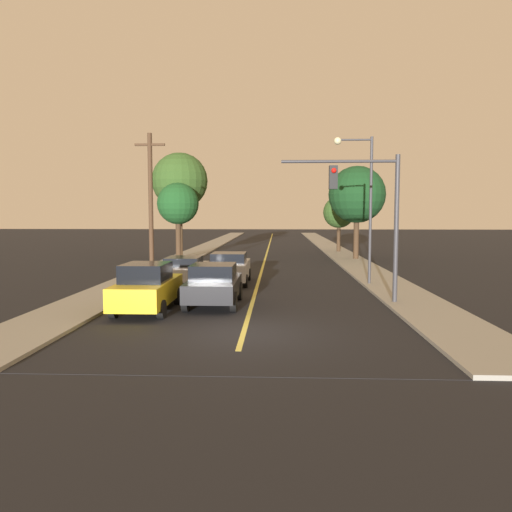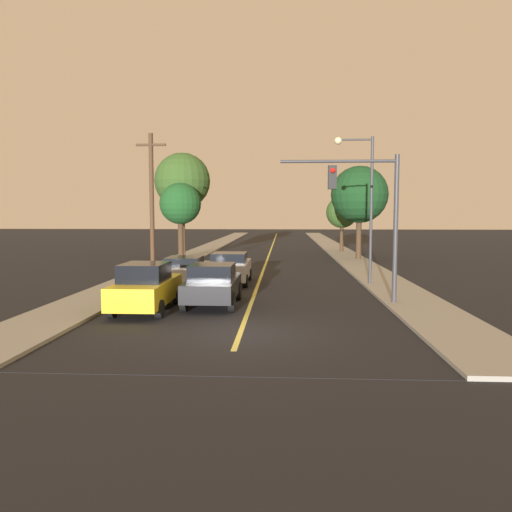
# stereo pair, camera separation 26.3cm
# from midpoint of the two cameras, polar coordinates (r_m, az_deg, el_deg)

# --- Properties ---
(ground_plane) EXTENTS (200.00, 200.00, 0.00)m
(ground_plane) POSITION_cam_midpoint_polar(r_m,az_deg,el_deg) (15.01, -1.94, -8.81)
(ground_plane) COLOR black
(road_surface) EXTENTS (10.37, 80.00, 0.01)m
(road_surface) POSITION_cam_midpoint_polar(r_m,az_deg,el_deg) (50.68, 1.24, 0.84)
(road_surface) COLOR black
(road_surface) RESTS_ON ground
(sidewalk_left) EXTENTS (2.50, 80.00, 0.12)m
(sidewalk_left) POSITION_cam_midpoint_polar(r_m,az_deg,el_deg) (51.23, -5.97, 0.92)
(sidewalk_left) COLOR gray
(sidewalk_left) RESTS_ON ground
(sidewalk_right) EXTENTS (2.50, 80.00, 0.12)m
(sidewalk_right) POSITION_cam_midpoint_polar(r_m,az_deg,el_deg) (50.94, 8.50, 0.87)
(sidewalk_right) COLOR gray
(sidewalk_right) RESTS_ON ground
(car_near_lane_front) EXTENTS (1.97, 4.16, 1.63)m
(car_near_lane_front) POSITION_cam_midpoint_polar(r_m,az_deg,el_deg) (19.31, -5.23, -3.23)
(car_near_lane_front) COLOR black
(car_near_lane_front) RESTS_ON ground
(car_near_lane_second) EXTENTS (2.02, 4.18, 1.59)m
(car_near_lane_second) POSITION_cam_midpoint_polar(r_m,az_deg,el_deg) (25.29, -3.37, -1.35)
(car_near_lane_second) COLOR #A5A8B2
(car_near_lane_second) RESTS_ON ground
(car_outer_lane_front) EXTENTS (1.87, 4.37, 1.77)m
(car_outer_lane_front) POSITION_cam_midpoint_polar(r_m,az_deg,el_deg) (18.60, -12.73, -3.53)
(car_outer_lane_front) COLOR gold
(car_outer_lane_front) RESTS_ON ground
(car_outer_lane_second) EXTENTS (2.02, 4.66, 1.38)m
(car_outer_lane_second) POSITION_cam_midpoint_polar(r_m,az_deg,el_deg) (25.60, -8.47, -1.50)
(car_outer_lane_second) COLOR #A5A8B2
(car_outer_lane_second) RESTS_ON ground
(traffic_signal_mast) EXTENTS (4.54, 0.42, 5.68)m
(traffic_signal_mast) POSITION_cam_midpoint_polar(r_m,az_deg,el_deg) (19.78, 12.41, 6.00)
(traffic_signal_mast) COLOR #333338
(traffic_signal_mast) RESTS_ON ground
(streetlamp_right) EXTENTS (1.90, 0.36, 7.15)m
(streetlamp_right) POSITION_cam_midpoint_polar(r_m,az_deg,el_deg) (25.03, 11.71, 7.41)
(streetlamp_right) COLOR #333338
(streetlamp_right) RESTS_ON ground
(utility_pole_left) EXTENTS (1.60, 0.24, 7.67)m
(utility_pole_left) POSITION_cam_midpoint_polar(r_m,az_deg,el_deg) (27.34, -12.21, 5.93)
(utility_pole_left) COLOR #422D1E
(utility_pole_left) RESTS_ON ground
(tree_left_near) EXTENTS (4.39, 4.39, 8.22)m
(tree_left_near) POSITION_cam_midpoint_polar(r_m,az_deg,el_deg) (40.16, -8.88, 8.47)
(tree_left_near) COLOR #4C3823
(tree_left_near) RESTS_ON ground
(tree_left_far) EXTENTS (3.10, 3.10, 5.74)m
(tree_left_far) POSITION_cam_midpoint_polar(r_m,az_deg,el_deg) (37.78, -9.10, 5.88)
(tree_left_far) COLOR #3D2B1C
(tree_left_far) RESTS_ON ground
(tree_right_near) EXTENTS (4.32, 4.32, 7.04)m
(tree_right_near) POSITION_cam_midpoint_polar(r_m,az_deg,el_deg) (38.82, 11.27, 6.88)
(tree_right_near) COLOR #3D2B1C
(tree_right_near) RESTS_ON ground
(tree_right_far) EXTENTS (2.85, 2.85, 4.99)m
(tree_right_far) POSITION_cam_midpoint_polar(r_m,az_deg,el_deg) (45.91, 9.30, 4.93)
(tree_right_far) COLOR #3D2B1C
(tree_right_far) RESTS_ON ground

